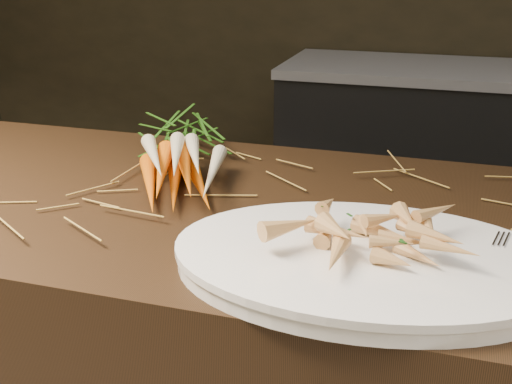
% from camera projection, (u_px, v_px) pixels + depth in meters
% --- Properties ---
extents(back_counter, '(1.82, 0.62, 0.84)m').
position_uv_depth(back_counter, '(489.00, 164.00, 2.81)').
color(back_counter, black).
rests_on(back_counter, ground).
extents(straw_bedding, '(1.40, 0.60, 0.02)m').
position_uv_depth(straw_bedding, '(366.00, 213.00, 1.05)').
color(straw_bedding, olive).
rests_on(straw_bedding, main_counter).
extents(root_veg_bunch, '(0.34, 0.50, 0.09)m').
position_uv_depth(root_veg_bunch, '(175.00, 148.00, 1.26)').
color(root_veg_bunch, '#C64C0A').
rests_on(root_veg_bunch, main_counter).
extents(serving_platter, '(0.55, 0.39, 0.03)m').
position_uv_depth(serving_platter, '(364.00, 264.00, 0.87)').
color(serving_platter, white).
rests_on(serving_platter, main_counter).
extents(roasted_veg_heap, '(0.27, 0.21, 0.06)m').
position_uv_depth(roasted_veg_heap, '(366.00, 236.00, 0.85)').
color(roasted_veg_heap, '#BC7F43').
rests_on(roasted_veg_heap, serving_platter).
extents(serving_fork, '(0.06, 0.19, 0.00)m').
position_uv_depth(serving_fork, '(512.00, 275.00, 0.81)').
color(serving_fork, silver).
rests_on(serving_fork, serving_platter).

